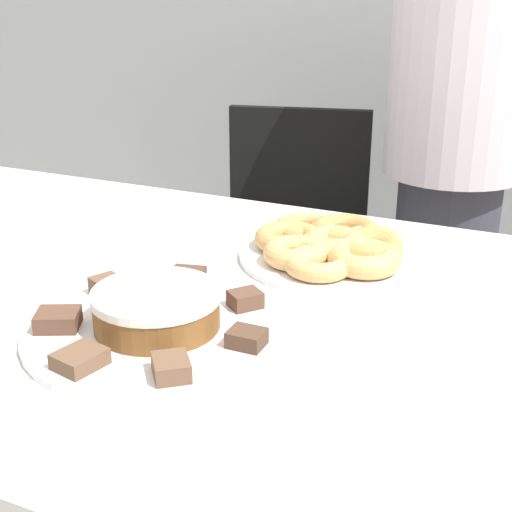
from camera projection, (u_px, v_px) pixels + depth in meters
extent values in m
cube|color=silver|center=(250.00, 313.00, 1.07)|extent=(1.89, 0.97, 0.03)
cylinder|color=silver|center=(18.00, 316.00, 1.91)|extent=(0.06, 0.06, 0.73)
cylinder|color=#383842|center=(438.00, 307.00, 1.94)|extent=(0.26, 0.26, 0.75)
cylinder|color=silver|center=(465.00, 50.00, 1.69)|extent=(0.35, 0.35, 0.60)
cylinder|color=black|center=(283.00, 419.00, 2.08)|extent=(0.44, 0.44, 0.01)
cylinder|color=#262626|center=(284.00, 356.00, 2.01)|extent=(0.06, 0.06, 0.40)
cube|color=black|center=(285.00, 284.00, 1.93)|extent=(0.53, 0.53, 0.04)
cube|color=black|center=(299.00, 182.00, 2.03)|extent=(0.39, 0.12, 0.42)
cylinder|color=white|center=(158.00, 329.00, 0.98)|extent=(0.37, 0.37, 0.01)
cylinder|color=white|center=(334.00, 257.00, 1.24)|extent=(0.33, 0.33, 0.01)
cylinder|color=brown|center=(157.00, 313.00, 0.97)|extent=(0.17, 0.17, 0.04)
cylinder|color=white|center=(156.00, 295.00, 0.96)|extent=(0.18, 0.18, 0.01)
cube|color=brown|center=(171.00, 367.00, 0.85)|extent=(0.07, 0.07, 0.02)
cube|color=#513828|center=(247.00, 338.00, 0.92)|extent=(0.05, 0.04, 0.02)
cube|color=brown|center=(245.00, 299.00, 1.03)|extent=(0.06, 0.06, 0.02)
cube|color=#513828|center=(185.00, 280.00, 1.10)|extent=(0.06, 0.07, 0.02)
cube|color=brown|center=(108.00, 287.00, 1.07)|extent=(0.06, 0.06, 0.03)
cube|color=brown|center=(58.00, 320.00, 0.97)|extent=(0.07, 0.07, 0.02)
cube|color=brown|center=(80.00, 359.00, 0.88)|extent=(0.06, 0.07, 0.02)
torus|color=#E5AD66|center=(335.00, 243.00, 1.23)|extent=(0.11, 0.11, 0.04)
torus|color=#E5AD66|center=(318.00, 263.00, 1.15)|extent=(0.11, 0.11, 0.03)
torus|color=#E5AD66|center=(365.00, 259.00, 1.16)|extent=(0.12, 0.12, 0.04)
torus|color=#D18E4C|center=(370.00, 249.00, 1.20)|extent=(0.11, 0.11, 0.04)
torus|color=#E5AD66|center=(373.00, 240.00, 1.26)|extent=(0.11, 0.11, 0.03)
torus|color=#D18E4C|center=(344.00, 231.00, 1.29)|extent=(0.13, 0.13, 0.04)
torus|color=tan|center=(305.00, 228.00, 1.31)|extent=(0.11, 0.11, 0.03)
torus|color=tan|center=(289.00, 238.00, 1.26)|extent=(0.12, 0.12, 0.04)
torus|color=#E5AD66|center=(296.00, 253.00, 1.19)|extent=(0.11, 0.11, 0.04)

